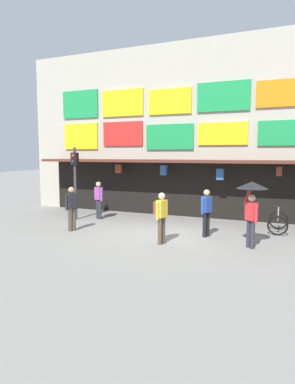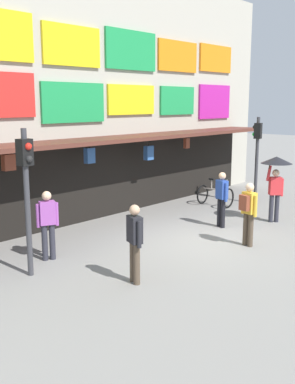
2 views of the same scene
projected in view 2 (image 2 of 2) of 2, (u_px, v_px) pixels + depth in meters
The scene contains 10 objects.
ground_plane at pixel (204, 240), 12.61m from camera, with size 80.00×80.00×0.00m, color gray.
shopfront at pixel (91, 95), 14.86m from camera, with size 18.00×2.60×8.00m.
traffic_light_near at pixel (26, 179), 9.64m from camera, with size 0.30×0.34×3.20m.
traffic_light_far at pixel (257, 146), 16.74m from camera, with size 0.33×0.35×3.20m.
bicycle_parked at pixel (215, 195), 16.68m from camera, with size 0.75×1.18×1.05m.
pedestrian_in_yellow at pixel (222, 196), 13.75m from camera, with size 0.34×0.50×1.68m.
pedestrian_with_umbrella at pixel (276, 171), 14.20m from camera, with size 0.96×0.96×2.08m.
pedestrian_in_green at pixel (48, 222), 10.86m from camera, with size 0.49×0.35×1.68m.
pedestrian_in_purple at pixel (248, 210), 11.91m from camera, with size 0.42×0.52×1.68m.
pedestrian_in_blue at pixel (135, 239), 9.45m from camera, with size 0.34×0.50×1.68m.
Camera 2 is at (-10.02, -7.00, 3.73)m, focal length 42.93 mm.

